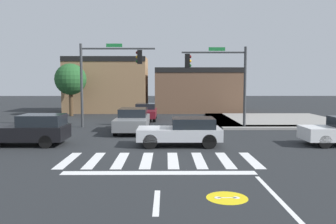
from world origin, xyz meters
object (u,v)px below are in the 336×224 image
object	(u,v)px
traffic_signal_northeast	(220,72)
car_black	(25,130)
car_gray	(133,120)
roadside_tree	(71,79)
car_silver	(183,131)
car_maroon	(145,112)
traffic_signal_northwest	(108,69)

from	to	relation	value
traffic_signal_northeast	car_black	size ratio (longest dim) A/B	1.18
car_gray	roadside_tree	xyz separation A→B (m)	(-6.65, 10.31, 2.63)
car_silver	roadside_tree	bearing A→B (deg)	-57.81
car_gray	car_black	size ratio (longest dim) A/B	1.02
car_gray	car_maroon	distance (m)	6.88
traffic_signal_northwest	car_silver	xyz separation A→B (m)	(4.85, -7.17, -3.33)
traffic_signal_northwest	car_gray	bearing A→B (deg)	-49.64
car_gray	car_silver	bearing A→B (deg)	30.87
traffic_signal_northeast	traffic_signal_northwest	xyz separation A→B (m)	(-7.64, 0.75, 0.25)
car_gray	car_silver	size ratio (longest dim) A/B	1.16
traffic_signal_northeast	car_maroon	xyz separation A→B (m)	(-5.32, 5.37, -3.12)
car_maroon	roadside_tree	bearing A→B (deg)	-116.02
car_black	car_maroon	bearing A→B (deg)	-114.83
traffic_signal_northeast	car_maroon	bearing A→B (deg)	-45.27
car_maroon	car_silver	bearing A→B (deg)	12.14
traffic_signal_northeast	car_black	bearing A→B (deg)	30.20
car_gray	roadside_tree	size ratio (longest dim) A/B	0.98
traffic_signal_northeast	car_gray	bearing A→B (deg)	14.72
traffic_signal_northeast	traffic_signal_northwest	distance (m)	7.68
traffic_signal_northeast	traffic_signal_northwest	world-z (taller)	traffic_signal_northwest
car_gray	car_maroon	bearing A→B (deg)	176.66
car_gray	car_maroon	xyz separation A→B (m)	(0.40, 6.87, -0.05)
traffic_signal_northwest	car_gray	distance (m)	4.45
traffic_signal_northwest	car_maroon	size ratio (longest dim) A/B	1.40
car_silver	roadside_tree	world-z (taller)	roadside_tree
roadside_tree	traffic_signal_northeast	bearing A→B (deg)	-35.47
car_silver	car_maroon	bearing A→B (deg)	-77.86
car_black	roadside_tree	world-z (taller)	roadside_tree
roadside_tree	traffic_signal_northwest	bearing A→B (deg)	-59.59
car_black	car_gray	bearing A→B (deg)	-136.45
traffic_signal_northwest	roadside_tree	bearing A→B (deg)	120.41
traffic_signal_northeast	car_maroon	size ratio (longest dim) A/B	1.34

